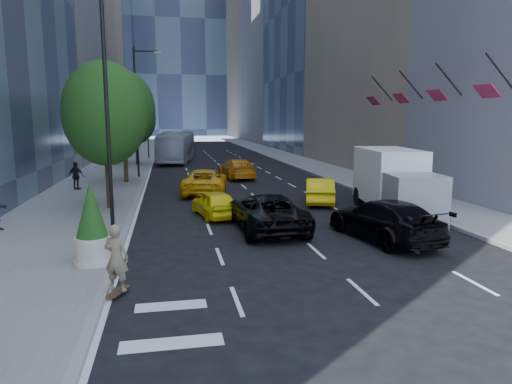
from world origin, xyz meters
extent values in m
plane|color=black|center=(0.00, 0.00, 0.00)|extent=(160.00, 160.00, 0.00)
cube|color=slate|center=(-9.00, 30.00, 0.07)|extent=(6.00, 120.00, 0.15)
cube|color=slate|center=(10.00, 30.00, 0.07)|extent=(4.00, 120.00, 0.15)
cube|color=#786553|center=(22.00, 98.00, 25.00)|extent=(20.00, 24.00, 50.00)
cylinder|color=black|center=(-6.50, 4.00, 5.15)|extent=(0.16, 0.16, 10.00)
cylinder|color=black|center=(-6.50, 22.00, 5.15)|extent=(0.16, 0.16, 10.00)
cylinder|color=black|center=(-5.60, 22.00, 9.85)|extent=(1.80, 0.12, 0.12)
cube|color=#99998C|center=(-4.70, 22.00, 9.75)|extent=(0.50, 0.22, 0.15)
cylinder|color=black|center=(-7.20, 9.00, 1.72)|extent=(0.30, 0.30, 3.15)
ellipsoid|color=#14350E|center=(-7.20, 9.00, 4.98)|extent=(4.20, 4.20, 5.25)
cylinder|color=black|center=(-7.20, 19.00, 1.84)|extent=(0.30, 0.30, 3.38)
ellipsoid|color=#14350E|center=(-7.20, 19.00, 5.32)|extent=(4.50, 4.50, 5.62)
cylinder|color=black|center=(-7.20, 32.00, 1.61)|extent=(0.30, 0.30, 2.93)
ellipsoid|color=#14350E|center=(-7.20, 32.00, 4.63)|extent=(3.90, 3.90, 4.88)
cylinder|color=black|center=(-6.40, 40.00, 2.75)|extent=(0.14, 0.14, 5.20)
imported|color=black|center=(-6.40, 40.00, 4.35)|extent=(2.48, 0.53, 1.00)
cylinder|color=black|center=(11.15, 4.00, 6.85)|extent=(1.75, 0.08, 1.75)
cube|color=#9F2447|center=(10.50, 4.00, 6.00)|extent=(0.64, 1.30, 0.64)
cylinder|color=black|center=(11.15, 8.00, 6.85)|extent=(1.75, 0.08, 1.75)
cube|color=#9F2447|center=(10.50, 8.00, 6.00)|extent=(0.64, 1.30, 0.64)
cylinder|color=black|center=(11.15, 12.00, 6.85)|extent=(1.75, 0.08, 1.75)
cube|color=#9F2447|center=(10.50, 12.00, 6.00)|extent=(0.64, 1.30, 0.64)
cylinder|color=black|center=(11.15, 16.00, 6.85)|extent=(1.75, 0.08, 1.75)
cube|color=#9F2447|center=(10.50, 16.00, 6.00)|extent=(0.64, 1.30, 0.64)
imported|color=#807150|center=(-5.60, -3.00, 0.93)|extent=(0.79, 0.66, 1.85)
imported|color=black|center=(-0.08, 3.44, 0.79)|extent=(2.80, 5.76, 1.58)
imported|color=black|center=(4.09, 1.00, 0.80)|extent=(3.21, 5.85, 1.61)
imported|color=yellow|center=(-2.00, 6.50, 0.65)|extent=(2.26, 4.07, 1.31)
imported|color=yellow|center=(4.20, 9.00, 0.72)|extent=(2.74, 4.60, 1.43)
imported|color=#F2AA0C|center=(-1.90, 13.50, 0.79)|extent=(3.46, 6.00, 1.57)
imported|color=orange|center=(1.20, 20.50, 0.77)|extent=(2.64, 5.50, 1.55)
imported|color=silver|center=(-3.20, 35.62, 1.67)|extent=(4.51, 12.28, 3.34)
cube|color=white|center=(6.92, 6.21, 1.85)|extent=(2.98, 4.88, 2.71)
cube|color=gray|center=(6.48, 2.84, 1.15)|extent=(2.54, 2.29, 2.30)
cylinder|color=black|center=(5.38, 2.58, 0.50)|extent=(0.48, 1.04, 1.00)
cylinder|color=black|center=(7.47, 2.30, 0.50)|extent=(0.48, 1.04, 1.00)
cylinder|color=black|center=(6.08, 7.94, 0.50)|extent=(0.48, 1.04, 1.00)
cylinder|color=black|center=(8.17, 7.67, 0.50)|extent=(0.48, 1.04, 1.00)
imported|color=black|center=(-10.05, 15.80, 1.05)|extent=(1.14, 0.83, 1.80)
cylinder|color=beige|center=(-6.60, -0.43, 0.59)|extent=(1.10, 1.10, 0.88)
cone|color=#14350E|center=(-6.60, -0.43, 1.90)|extent=(0.99, 0.99, 1.75)
ellipsoid|color=black|center=(-6.37, 0.18, 0.40)|extent=(0.59, 0.65, 0.50)
ellipsoid|color=black|center=(-6.83, -0.18, 0.37)|extent=(0.51, 0.57, 0.44)
camera|label=1|loc=(-4.16, -15.25, 4.75)|focal=32.00mm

